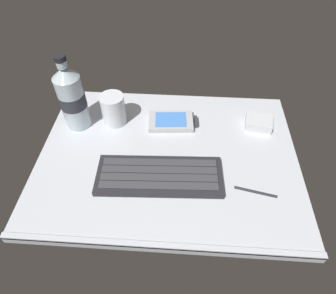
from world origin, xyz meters
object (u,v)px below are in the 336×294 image
Objects in this scene: keyboard at (159,176)px; stylus_pen at (256,191)px; water_bottle at (72,98)px; charger_block at (259,123)px; juice_cup at (114,110)px; handheld_device at (173,122)px.

keyboard reaches higher than stylus_pen.
water_bottle is 50.08cm from stylus_pen.
charger_block is 22.01cm from stylus_pen.
water_bottle reaches higher than juice_cup.
handheld_device is at bearing 3.74° from water_bottle.
water_bottle is 2.97× the size of charger_block.
water_bottle is (-9.65, -1.60, 5.10)cm from juice_cup.
handheld_device is 0.63× the size of water_bottle.
juice_cup reaches higher than charger_block.
stylus_pen is at bearing -23.24° from water_bottle.
stylus_pen is (-3.49, -21.71, -0.85)cm from charger_block.
juice_cup is (-13.80, 18.50, 3.10)cm from keyboard.
water_bottle is 2.19× the size of stylus_pen.
keyboard is 3.10× the size of stylus_pen.
charger_block is at bearing 2.64° from water_bottle.
keyboard is at bearing -96.88° from handheld_device.
charger_block is at bearing 0.96° from juice_cup.
juice_cup is 0.89× the size of stylus_pen.
stylus_pen is at bearing -30.56° from juice_cup.
handheld_device is 1.39× the size of stylus_pen.
charger_block reaches higher than keyboard.
water_bottle is at bearing 168.82° from stylus_pen.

